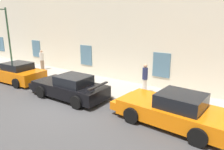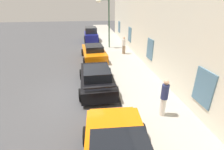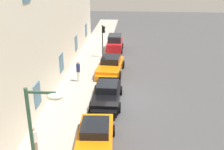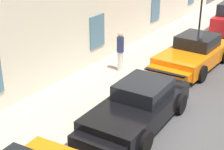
# 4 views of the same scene
# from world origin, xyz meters

# --- Properties ---
(ground_plane) EXTENTS (80.00, 80.00, 0.00)m
(ground_plane) POSITION_xyz_m (0.00, 0.00, 0.00)
(ground_plane) COLOR #444447
(sidewalk) EXTENTS (60.00, 3.09, 0.14)m
(sidewalk) POSITION_xyz_m (0.00, 3.68, 0.07)
(sidewalk) COLOR #A8A399
(sidewalk) RESTS_ON ground
(sportscar_yellow_flank) EXTENTS (4.78, 2.12, 1.34)m
(sportscar_yellow_flank) POSITION_xyz_m (-0.78, 1.04, 0.60)
(sportscar_yellow_flank) COLOR black
(sportscar_yellow_flank) RESTS_ON ground
(sportscar_white_middle) EXTENTS (5.00, 2.46, 1.44)m
(sportscar_white_middle) POSITION_xyz_m (5.03, 1.32, 0.63)
(sportscar_white_middle) COLOR orange
(sportscar_white_middle) RESTS_ON ground
(pedestrian_strolling) EXTENTS (0.37, 0.37, 1.75)m
(pedestrian_strolling) POSITION_xyz_m (2.67, 3.74, 1.05)
(pedestrian_strolling) COLOR silver
(pedestrian_strolling) RESTS_ON sidewalk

